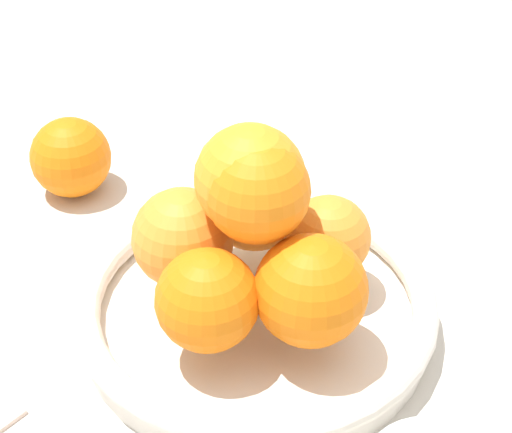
# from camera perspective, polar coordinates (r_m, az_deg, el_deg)

# --- Properties ---
(ground_plane) EXTENTS (4.00, 4.00, 0.00)m
(ground_plane) POSITION_cam_1_polar(r_m,az_deg,el_deg) (0.70, -0.00, -7.28)
(ground_plane) COLOR beige
(fruit_bowl) EXTENTS (0.29, 0.29, 0.04)m
(fruit_bowl) POSITION_cam_1_polar(r_m,az_deg,el_deg) (0.69, -0.00, -6.11)
(fruit_bowl) COLOR silver
(fruit_bowl) RESTS_ON ground_plane
(orange_pile) EXTENTS (0.20, 0.19, 0.14)m
(orange_pile) POSITION_cam_1_polar(r_m,az_deg,el_deg) (0.64, -0.18, -1.11)
(orange_pile) COLOR orange
(orange_pile) RESTS_ON fruit_bowl
(stray_orange) EXTENTS (0.08, 0.08, 0.08)m
(stray_orange) POSITION_cam_1_polar(r_m,az_deg,el_deg) (0.85, -12.25, 3.87)
(stray_orange) COLOR orange
(stray_orange) RESTS_ON ground_plane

